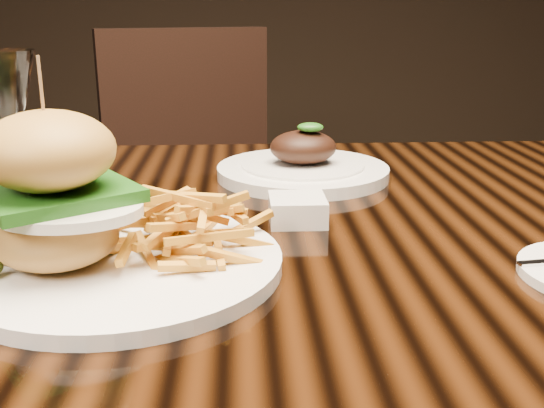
{
  "coord_description": "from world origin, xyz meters",
  "views": [
    {
      "loc": [
        -0.02,
        -0.75,
        1.0
      ],
      "look_at": [
        0.01,
        -0.13,
        0.81
      ],
      "focal_mm": 42.0,
      "sensor_mm": 36.0,
      "label": 1
    }
  ],
  "objects_px": {
    "burger_plate": "(109,220)",
    "chair_far": "(200,189)",
    "wine_glass": "(5,99)",
    "far_dish": "(303,167)",
    "dining_table": "(259,275)"
  },
  "relations": [
    {
      "from": "far_dish",
      "to": "wine_glass",
      "type": "bearing_deg",
      "value": -151.18
    },
    {
      "from": "far_dish",
      "to": "chair_far",
      "type": "relative_size",
      "value": 0.28
    },
    {
      "from": "burger_plate",
      "to": "far_dish",
      "type": "bearing_deg",
      "value": 36.18
    },
    {
      "from": "burger_plate",
      "to": "chair_far",
      "type": "xyz_separation_m",
      "value": [
        0.02,
        1.05,
        -0.27
      ]
    },
    {
      "from": "dining_table",
      "to": "wine_glass",
      "type": "xyz_separation_m",
      "value": [
        -0.29,
        -0.0,
        0.23
      ]
    },
    {
      "from": "far_dish",
      "to": "chair_far",
      "type": "height_order",
      "value": "chair_far"
    },
    {
      "from": "far_dish",
      "to": "chair_far",
      "type": "bearing_deg",
      "value": 106.44
    },
    {
      "from": "wine_glass",
      "to": "far_dish",
      "type": "bearing_deg",
      "value": 28.82
    },
    {
      "from": "far_dish",
      "to": "chair_far",
      "type": "xyz_separation_m",
      "value": [
        -0.2,
        0.69,
        -0.23
      ]
    },
    {
      "from": "wine_glass",
      "to": "chair_far",
      "type": "bearing_deg",
      "value": 79.74
    },
    {
      "from": "dining_table",
      "to": "chair_far",
      "type": "bearing_deg",
      "value": 98.26
    },
    {
      "from": "chair_far",
      "to": "dining_table",
      "type": "bearing_deg",
      "value": -100.43
    },
    {
      "from": "dining_table",
      "to": "burger_plate",
      "type": "height_order",
      "value": "burger_plate"
    },
    {
      "from": "dining_table",
      "to": "far_dish",
      "type": "xyz_separation_m",
      "value": [
        0.07,
        0.2,
        0.09
      ]
    },
    {
      "from": "far_dish",
      "to": "burger_plate",
      "type": "bearing_deg",
      "value": -122.34
    }
  ]
}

